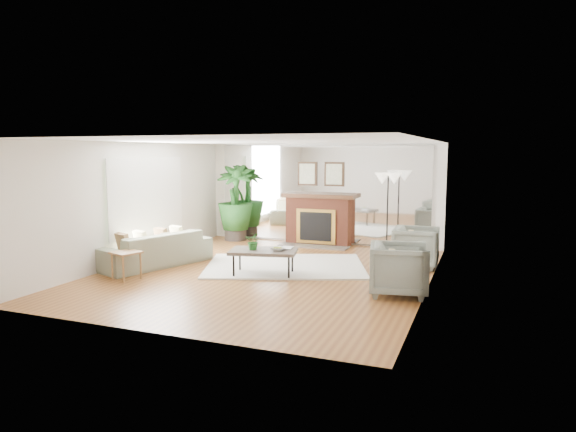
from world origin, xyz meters
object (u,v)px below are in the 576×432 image
at_px(sofa, 155,249).
at_px(floor_lamp, 388,185).
at_px(fireplace, 318,218).
at_px(armchair_back, 416,247).
at_px(coffee_table, 263,252).
at_px(potted_ficus, 235,200).
at_px(armchair_front, 399,269).
at_px(side_table, 126,256).

relative_size(sofa, floor_lamp, 1.27).
distance_m(fireplace, armchair_back, 3.10).
distance_m(coffee_table, potted_ficus, 4.03).
xyz_separation_m(armchair_front, potted_ficus, (-4.82, 3.67, 0.63)).
bearing_deg(armchair_back, sofa, 107.04).
bearing_deg(armchair_front, fireplace, 23.64).
distance_m(coffee_table, armchair_front, 2.59).
bearing_deg(floor_lamp, sofa, -145.54).
bearing_deg(sofa, armchair_front, 104.75).
relative_size(armchair_back, side_table, 1.57).
xyz_separation_m(coffee_table, floor_lamp, (1.77, 2.87, 1.12)).
height_order(fireplace, floor_lamp, fireplace).
bearing_deg(coffee_table, armchair_back, 34.73).
bearing_deg(sofa, fireplace, 164.58).
distance_m(armchair_front, potted_ficus, 6.09).
bearing_deg(armchair_front, coffee_table, 70.96).
distance_m(coffee_table, floor_lamp, 3.55).
bearing_deg(armchair_front, side_table, 88.58).
xyz_separation_m(coffee_table, armchair_back, (2.56, 1.78, -0.04)).
height_order(fireplace, armchair_back, fireplace).
relative_size(fireplace, sofa, 0.88).
bearing_deg(coffee_table, potted_ficus, 124.45).
xyz_separation_m(sofa, armchair_back, (4.97, 1.78, 0.07)).
height_order(coffee_table, potted_ficus, potted_ficus).
bearing_deg(sofa, potted_ficus, -163.56).
bearing_deg(fireplace, coffee_table, -89.40).
bearing_deg(coffee_table, floor_lamp, 58.29).
distance_m(fireplace, side_table, 5.09).
height_order(coffee_table, armchair_back, armchair_back).
distance_m(coffee_table, armchair_back, 3.12).
distance_m(fireplace, floor_lamp, 2.10).
distance_m(fireplace, sofa, 4.20).
bearing_deg(floor_lamp, side_table, -134.73).
bearing_deg(fireplace, armchair_front, -55.81).
height_order(sofa, armchair_back, armchair_back).
bearing_deg(floor_lamp, armchair_front, -76.36).
bearing_deg(coffee_table, side_table, -152.50).
bearing_deg(sofa, side_table, 29.03).
xyz_separation_m(side_table, potted_ficus, (-0.04, 4.44, 0.62)).
height_order(sofa, floor_lamp, floor_lamp).
bearing_deg(armchair_front, armchair_back, -10.55).
bearing_deg(armchair_back, potted_ficus, 69.99).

